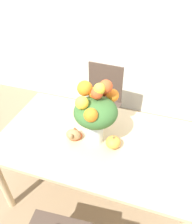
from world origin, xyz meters
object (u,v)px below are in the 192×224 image
at_px(flower_vase, 96,111).
at_px(dining_chair_near_window, 101,104).
at_px(pumpkin, 113,142).
at_px(turkey_figurine, 74,133).

relative_size(flower_vase, dining_chair_near_window, 0.55).
bearing_deg(dining_chair_near_window, flower_vase, -72.65).
height_order(flower_vase, dining_chair_near_window, flower_vase).
distance_m(pumpkin, dining_chair_near_window, 0.93).
distance_m(pumpkin, turkey_figurine, 0.31).
bearing_deg(flower_vase, pumpkin, -12.77).
bearing_deg(turkey_figurine, dining_chair_near_window, 91.80).
bearing_deg(dining_chair_near_window, turkey_figurine, -84.77).
bearing_deg(flower_vase, dining_chair_near_window, 103.92).
height_order(pumpkin, dining_chair_near_window, dining_chair_near_window).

